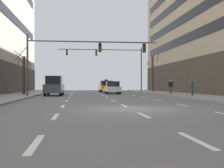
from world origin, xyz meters
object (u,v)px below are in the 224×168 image
(pedestrian_0, at_px, (192,86))
(traffic_signal_0, at_px, (78,52))
(taxi_driving_0, at_px, (106,87))
(pedestrian_1, at_px, (171,86))
(traffic_signal_1, at_px, (112,58))
(street_tree_2, at_px, (153,73))
(street_tree_1, at_px, (24,74))
(car_driving_2, at_px, (113,88))
(car_driving_1, at_px, (54,86))

(pedestrian_0, bearing_deg, traffic_signal_0, 173.04)
(taxi_driving_0, bearing_deg, pedestrian_1, -63.66)
(traffic_signal_0, height_order, pedestrian_0, traffic_signal_0)
(traffic_signal_1, distance_m, street_tree_2, 6.66)
(taxi_driving_0, distance_m, street_tree_1, 15.42)
(street_tree_2, relative_size, pedestrian_1, 3.89)
(traffic_signal_0, xyz_separation_m, pedestrian_1, (10.18, 4.07, -3.20))
(taxi_driving_0, xyz_separation_m, car_driving_2, (0.10, -7.59, -0.08))
(street_tree_2, xyz_separation_m, pedestrian_0, (-0.40, -16.04, -1.83))
(car_driving_2, relative_size, pedestrian_0, 2.75)
(car_driving_2, relative_size, traffic_signal_1, 0.32)
(taxi_driving_0, relative_size, traffic_signal_0, 0.38)
(street_tree_1, height_order, pedestrian_0, street_tree_1)
(street_tree_2, bearing_deg, car_driving_2, -137.80)
(taxi_driving_0, bearing_deg, traffic_signal_0, -104.20)
(car_driving_1, height_order, street_tree_1, street_tree_1)
(taxi_driving_0, distance_m, street_tree_2, 7.22)
(taxi_driving_0, bearing_deg, car_driving_1, -118.06)
(car_driving_1, bearing_deg, car_driving_2, 35.79)
(car_driving_2, distance_m, street_tree_2, 9.24)
(street_tree_2, relative_size, pedestrian_0, 3.87)
(traffic_signal_0, bearing_deg, street_tree_1, 141.64)
(taxi_driving_0, relative_size, car_driving_1, 1.08)
(traffic_signal_1, xyz_separation_m, pedestrian_0, (5.32, -18.53, -4.17))
(traffic_signal_0, relative_size, street_tree_2, 2.06)
(car_driving_1, relative_size, traffic_signal_1, 0.33)
(traffic_signal_0, bearing_deg, pedestrian_1, 21.78)
(car_driving_2, relative_size, street_tree_2, 0.71)
(taxi_driving_0, relative_size, pedestrian_0, 3.05)
(traffic_signal_0, xyz_separation_m, street_tree_2, (10.90, 14.76, -1.37))
(street_tree_1, relative_size, pedestrian_0, 3.48)
(taxi_driving_0, relative_size, traffic_signal_1, 0.36)
(street_tree_1, height_order, pedestrian_1, street_tree_1)
(street_tree_2, xyz_separation_m, pedestrian_1, (-0.71, -10.69, -1.84))
(taxi_driving_0, height_order, car_driving_1, car_driving_1)
(pedestrian_0, bearing_deg, taxi_driving_0, 109.92)
(taxi_driving_0, relative_size, pedestrian_1, 3.07)
(taxi_driving_0, height_order, car_driving_2, taxi_driving_0)
(taxi_driving_0, xyz_separation_m, traffic_signal_0, (-4.13, -16.30, 3.36))
(traffic_signal_1, bearing_deg, pedestrian_1, -69.21)
(traffic_signal_0, bearing_deg, taxi_driving_0, 75.80)
(taxi_driving_0, distance_m, car_driving_1, 14.11)
(street_tree_1, relative_size, pedestrian_1, 3.50)
(traffic_signal_1, bearing_deg, traffic_signal_0, -106.71)
(car_driving_1, bearing_deg, street_tree_2, 39.13)
(car_driving_1, relative_size, pedestrian_0, 2.82)
(car_driving_1, distance_m, street_tree_1, 3.57)
(car_driving_2, distance_m, traffic_signal_1, 9.66)
(car_driving_2, height_order, pedestrian_1, pedestrian_1)
(car_driving_1, relative_size, street_tree_1, 0.81)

